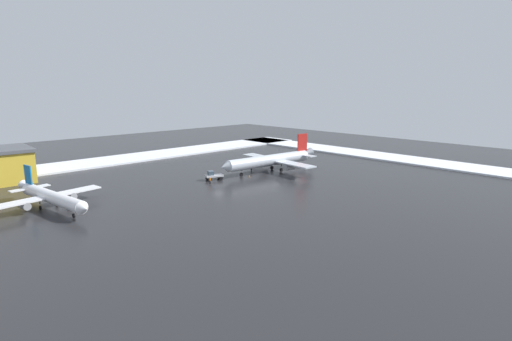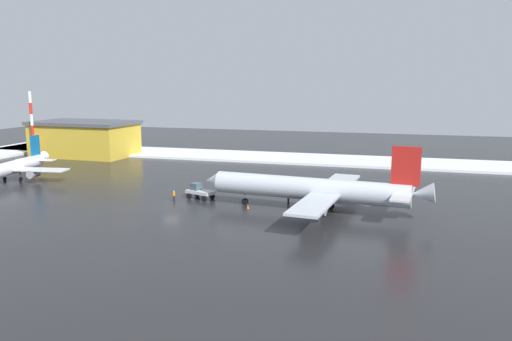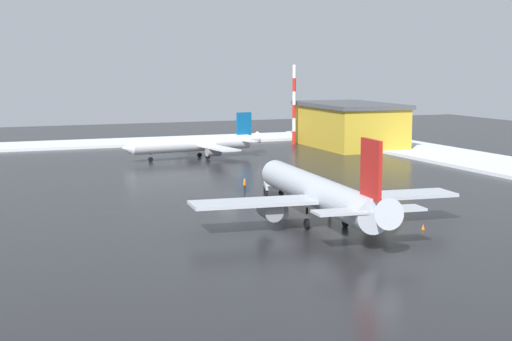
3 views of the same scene
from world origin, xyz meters
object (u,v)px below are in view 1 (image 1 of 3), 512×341
Objects in this scene: airplane_foreground_jet at (51,197)px; ground_crew_mid_apron at (210,180)px; pushback_tug at (213,175)px; ground_crew_by_nose_gear at (251,168)px; traffic_cone_near_nose at (266,164)px; traffic_cone_mid_line at (249,176)px; airplane_distant_tail at (271,160)px.

airplane_foreground_jet is 15.44× the size of ground_crew_mid_apron.
pushback_tug reaches higher than ground_crew_mid_apron.
traffic_cone_near_nose is at bearing 148.62° from ground_crew_by_nose_gear.
ground_crew_mid_apron is (3.17, 2.71, -0.31)m from pushback_tug.
ground_crew_by_nose_gear is at bearing 80.75° from airplane_foreground_jet.
ground_crew_mid_apron is 3.11× the size of traffic_cone_near_nose.
ground_crew_by_nose_gear is 6.92m from traffic_cone_mid_line.
traffic_cone_near_nose is at bearing -120.78° from airplane_distant_tail.
airplane_foreground_jet is 48.01× the size of traffic_cone_mid_line.
airplane_foreground_jet reaches higher than pushback_tug.
traffic_cone_near_nose is (-10.85, -4.99, -0.70)m from ground_crew_by_nose_gear.
ground_crew_by_nose_gear is (-53.72, 1.20, -1.62)m from airplane_foreground_jet.
pushback_tug is (19.03, -2.91, -2.05)m from airplane_distant_tail.
airplane_foreground_jet is 64.73m from traffic_cone_near_nose.
airplane_foreground_jet is at bearing 0.61° from airplane_distant_tail.
airplane_distant_tail is at bearing 77.30° from airplane_foreground_jet.
airplane_distant_tail reaches higher than ground_crew_by_nose_gear.
airplane_foreground_jet is at bearing 83.52° from ground_crew_mid_apron.
ground_crew_by_nose_gear reaches higher than traffic_cone_mid_line.
ground_crew_by_nose_gear is at bearing -158.10° from pushback_tug.
ground_crew_mid_apron is at bearing -5.39° from traffic_cone_mid_line.
airplane_distant_tail reaches higher than airplane_foreground_jet.
airplane_distant_tail is 1.29× the size of airplane_foreground_jet.
airplane_foreground_jet reaches higher than ground_crew_mid_apron.
ground_crew_mid_apron reaches higher than traffic_cone_mid_line.
traffic_cone_near_nose is at bearing -148.24° from pushback_tug.
ground_crew_mid_apron is at bearing -45.06° from ground_crew_by_nose_gear.
airplane_distant_tail is at bearing 53.88° from traffic_cone_near_nose.
ground_crew_by_nose_gear is 1.00× the size of ground_crew_mid_apron.
airplane_distant_tail is at bearing 85.51° from ground_crew_by_nose_gear.
traffic_cone_near_nose is 18.63m from traffic_cone_mid_line.
traffic_cone_near_nose is at bearing -72.72° from ground_crew_mid_apron.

